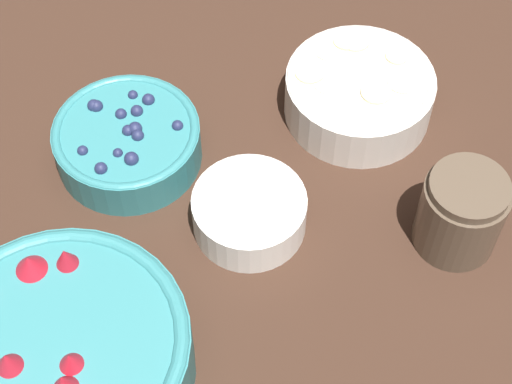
% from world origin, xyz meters
% --- Properties ---
extents(ground_plane, '(4.00, 4.00, 0.00)m').
position_xyz_m(ground_plane, '(0.00, 0.00, 0.00)').
color(ground_plane, '#382319').
extents(bowl_strawberries, '(0.23, 0.23, 0.09)m').
position_xyz_m(bowl_strawberries, '(-0.18, -0.06, 0.04)').
color(bowl_strawberries, teal).
rests_on(bowl_strawberries, ground_plane).
extents(bowl_blueberries, '(0.16, 0.16, 0.06)m').
position_xyz_m(bowl_blueberries, '(-0.09, 0.18, 0.03)').
color(bowl_blueberries, teal).
rests_on(bowl_blueberries, ground_plane).
extents(bowl_bananas, '(0.17, 0.17, 0.06)m').
position_xyz_m(bowl_bananas, '(0.17, 0.19, 0.03)').
color(bowl_bananas, silver).
rests_on(bowl_bananas, ground_plane).
extents(bowl_cream, '(0.12, 0.12, 0.06)m').
position_xyz_m(bowl_cream, '(0.02, 0.06, 0.03)').
color(bowl_cream, white).
rests_on(bowl_cream, ground_plane).
extents(jar_chocolate, '(0.08, 0.08, 0.09)m').
position_xyz_m(jar_chocolate, '(0.22, 0.01, 0.04)').
color(jar_chocolate, brown).
rests_on(jar_chocolate, ground_plane).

